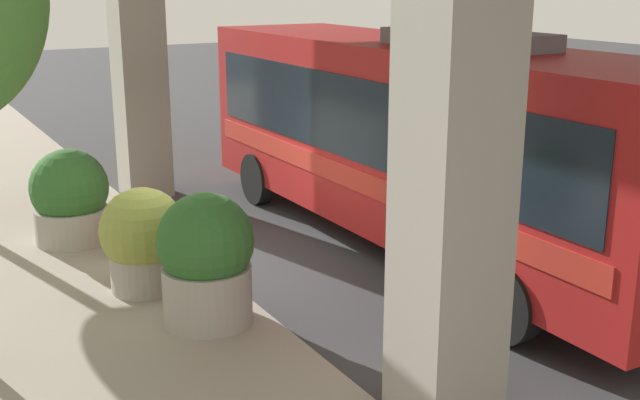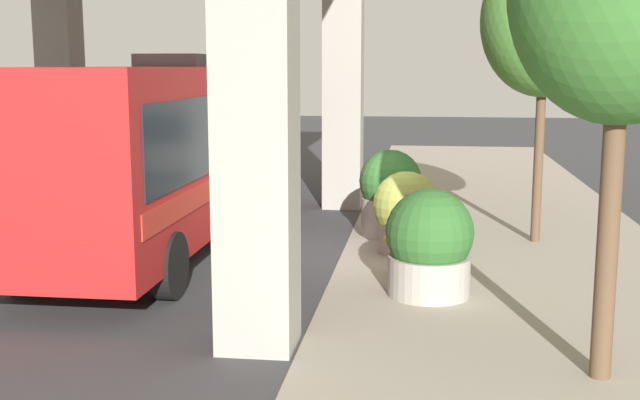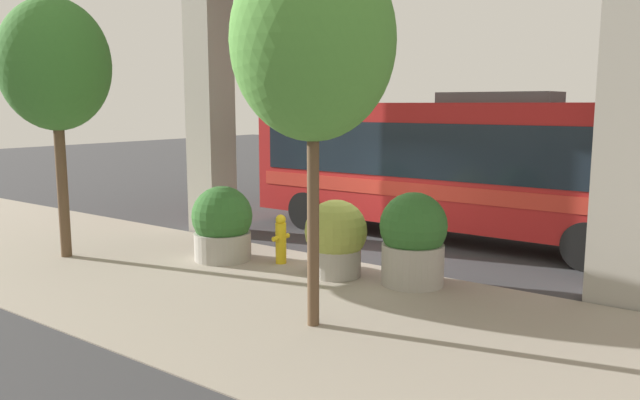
# 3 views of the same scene
# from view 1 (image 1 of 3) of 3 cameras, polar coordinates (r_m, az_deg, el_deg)

# --- Properties ---
(ground_plane) EXTENTS (80.00, 80.00, 0.00)m
(ground_plane) POSITION_cam_1_polar(r_m,az_deg,el_deg) (12.32, -7.45, -5.09)
(ground_plane) COLOR #38383A
(ground_plane) RESTS_ON ground
(sidewalk_strip) EXTENTS (6.00, 40.00, 0.02)m
(sidewalk_strip) POSITION_cam_1_polar(r_m,az_deg,el_deg) (11.63, -21.35, -7.33)
(sidewalk_strip) COLOR gray
(sidewalk_strip) RESTS_ON ground
(bus) EXTENTS (2.56, 10.54, 3.58)m
(bus) POSITION_cam_1_polar(r_m,az_deg,el_deg) (12.90, 7.09, 4.84)
(bus) COLOR #B21E1E
(bus) RESTS_ON ground
(fire_hydrant) EXTENTS (0.47, 0.23, 1.05)m
(fire_hydrant) POSITION_cam_1_polar(r_m,az_deg,el_deg) (12.97, -14.00, -1.88)
(fire_hydrant) COLOR gold
(fire_hydrant) RESTS_ON ground
(planter_front) EXTENTS (1.24, 1.24, 1.73)m
(planter_front) POSITION_cam_1_polar(r_m,az_deg,el_deg) (10.30, -8.07, -4.23)
(planter_front) COLOR #9E998E
(planter_front) RESTS_ON ground
(planter_middle) EXTENTS (1.21, 1.21, 1.50)m
(planter_middle) POSITION_cam_1_polar(r_m,az_deg,el_deg) (11.55, -12.43, -2.79)
(planter_middle) COLOR #9E998E
(planter_middle) RESTS_ON ground
(planter_back) EXTENTS (1.29, 1.29, 1.60)m
(planter_back) POSITION_cam_1_polar(r_m,az_deg,el_deg) (13.94, -17.33, 0.09)
(planter_back) COLOR #9E998E
(planter_back) RESTS_ON ground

